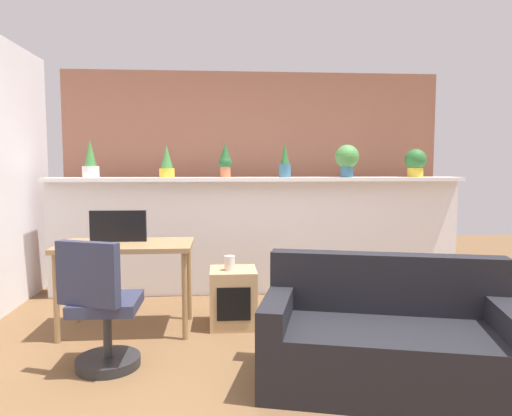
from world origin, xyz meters
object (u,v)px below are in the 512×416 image
Objects in this scene: potted_plant_3 at (285,163)px; couch at (388,342)px; vase_on_shelf at (230,263)px; office_chair at (102,315)px; desk at (126,253)px; potted_plant_2 at (225,160)px; potted_plant_1 at (167,163)px; potted_plant_0 at (90,162)px; potted_plant_5 at (415,162)px; tv_monitor at (118,226)px; side_cube_shelf at (233,298)px; potted_plant_4 at (347,158)px.

potted_plant_3 is 0.22× the size of couch.
office_chair is at bearing -137.64° from vase_on_shelf.
potted_plant_2 is at bearing 52.50° from desk.
potted_plant_1 is at bearing 120.72° from vase_on_shelf.
potted_plant_0 reaches higher than potted_plant_5.
desk is at bearing 88.92° from office_chair.
side_cube_shelf is (0.97, -0.03, -0.63)m from tv_monitor.
vase_on_shelf is at bearing -88.84° from potted_plant_2.
potted_plant_3 reaches higher than side_cube_shelf.
potted_plant_1 is at bearing -179.87° from potted_plant_2.
desk is (-0.22, -1.10, -0.76)m from potted_plant_1.
potted_plant_3 is at bearing -177.96° from potted_plant_5.
potted_plant_4 is 2.78× the size of vase_on_shelf.
tv_monitor is (-0.92, -1.02, -0.57)m from potted_plant_2.
potted_plant_2 is 0.21× the size of couch.
potted_plant_0 is at bearing 142.85° from vase_on_shelf.
potted_plant_3 reaches higher than couch.
potted_plant_0 is 1.27m from tv_monitor.
desk is 1.21× the size of office_chair.
potted_plant_3 reaches higher than potted_plant_2.
potted_plant_2 is 2.33m from office_chair.
desk is at bearing -62.68° from potted_plant_0.
potted_plant_3 is 1.20× the size of potted_plant_5.
potted_plant_3 is at bearing 178.48° from potted_plant_4.
potted_plant_0 is at bearing 115.65° from tv_monitor.
potted_plant_0 is at bearing 179.51° from potted_plant_1.
potted_plant_5 is at bearing 2.04° from potted_plant_3.
side_cube_shelf is 3.97× the size of vase_on_shelf.
potted_plant_1 is at bearing 73.50° from tv_monitor.
couch is at bearing -51.31° from side_cube_shelf.
potted_plant_5 is (2.72, 0.01, 0.01)m from potted_plant_1.
potted_plant_0 reaches higher than desk.
potted_plant_5 is 3.24m from desk.
potted_plant_3 is at bearing -2.06° from potted_plant_1.
desk reaches higher than side_cube_shelf.
potted_plant_2 is 0.64m from potted_plant_3.
potted_plant_2 is 0.73× the size of side_cube_shelf.
tv_monitor is (0.49, -1.02, -0.56)m from potted_plant_0.
potted_plant_3 is 0.67m from potted_plant_4.
potted_plant_1 is 1.35m from desk.
potted_plant_2 reaches higher than tv_monitor.
potted_plant_4 reaches higher than office_chair.
potted_plant_2 is 1.40m from vase_on_shelf.
tv_monitor is at bearing -161.26° from potted_plant_5.
vase_on_shelf is (-2.08, -1.09, -0.87)m from potted_plant_5.
potted_plant_4 reaches higher than side_cube_shelf.
potted_plant_0 is at bearing 137.17° from couch.
desk is at bearing 148.40° from couch.
tv_monitor is at bearing 94.21° from office_chair.
potted_plant_3 is 1.97m from desk.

